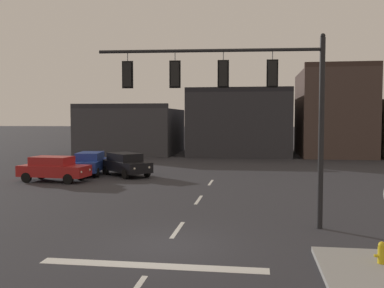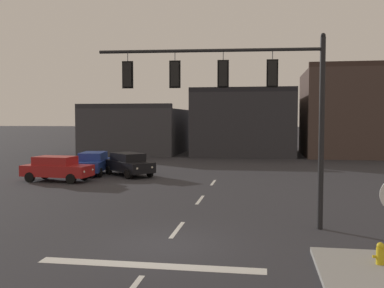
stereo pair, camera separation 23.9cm
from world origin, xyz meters
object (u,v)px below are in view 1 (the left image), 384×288
object	(u,v)px
car_lot_nearside	(126,164)
fire_hydrant	(382,257)
signal_mast_near_side	(243,91)
car_lot_farside	(54,168)
car_lot_middle	(90,163)

from	to	relation	value
car_lot_nearside	fire_hydrant	xyz separation A→B (m)	(12.50, -17.77, -0.53)
signal_mast_near_side	car_lot_farside	xyz separation A→B (m)	(-12.38, 10.26, -4.22)
signal_mast_near_side	car_lot_nearside	distance (m)	16.69
car_lot_farside	fire_hydrant	world-z (taller)	car_lot_farside
signal_mast_near_side	car_lot_farside	world-z (taller)	signal_mast_near_side
fire_hydrant	signal_mast_near_side	bearing A→B (deg)	133.27
signal_mast_near_side	car_lot_nearside	size ratio (longest dim) A/B	1.89
signal_mast_near_side	car_lot_nearside	world-z (taller)	signal_mast_near_side
car_lot_nearside	car_lot_middle	bearing A→B (deg)	174.44
signal_mast_near_side	fire_hydrant	bearing A→B (deg)	-46.73
signal_mast_near_side	fire_hydrant	size ratio (longest dim) A/B	11.09
car_lot_nearside	car_lot_farside	distance (m)	5.06
car_lot_nearside	car_lot_middle	size ratio (longest dim) A/B	0.95
car_lot_middle	fire_hydrant	distance (m)	23.63
car_lot_nearside	signal_mast_near_side	bearing A→B (deg)	-57.73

